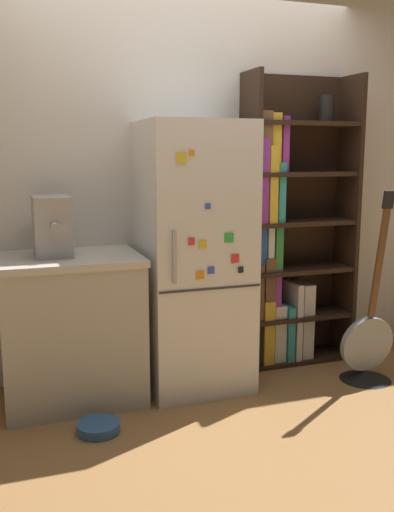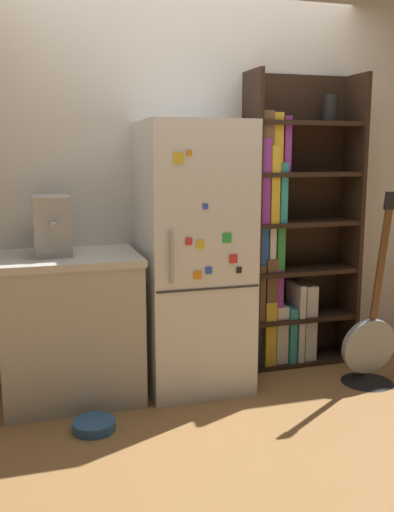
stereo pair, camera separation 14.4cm
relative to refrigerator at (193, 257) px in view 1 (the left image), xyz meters
name	(u,v)px [view 1 (the left image)]	position (x,y,z in m)	size (l,w,h in m)	color
ground_plane	(200,390)	(0.00, -0.13, -0.84)	(16.00, 16.00, 0.00)	#A87542
wall_back	(177,181)	(0.00, 0.34, 0.46)	(8.00, 0.05, 2.60)	silver
refrigerator	(193,257)	(0.00, 0.00, 0.00)	(0.64, 0.66, 1.68)	white
bookshelf	(284,241)	(0.74, 0.19, 0.04)	(0.80, 0.31, 2.02)	black
kitchen_counter	(72,328)	(-0.77, 0.01, -0.39)	(0.83, 0.63, 0.89)	#BCB7A8
espresso_machine	(52,226)	(-0.86, 0.03, 0.23)	(0.21, 0.34, 0.35)	#A5A39E
guitar	(367,354)	(1.09, -0.34, -0.66)	(0.38, 0.34, 1.26)	black
pet_bowl	(98,427)	(-0.70, -0.48, -0.81)	(0.23, 0.23, 0.05)	#3366A5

